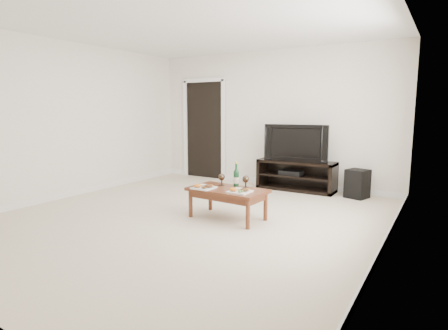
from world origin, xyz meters
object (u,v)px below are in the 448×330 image
Objects in this scene: television at (297,143)px; media_console at (296,175)px; subwoofer at (357,184)px; coffee_table at (227,204)px.

media_console is at bearing 0.00° from television.
television is (0.00, 0.00, 0.61)m from media_console.
subwoofer is 0.46× the size of coffee_table.
media_console reaches higher than subwoofer.
subwoofer reaches higher than coffee_table.
television is at bearing -164.66° from subwoofer.
television reaches higher than coffee_table.
media_console is at bearing 85.73° from coffee_table.
coffee_table is (-0.16, -2.21, -0.07)m from media_console.
subwoofer is at bearing -2.19° from media_console.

